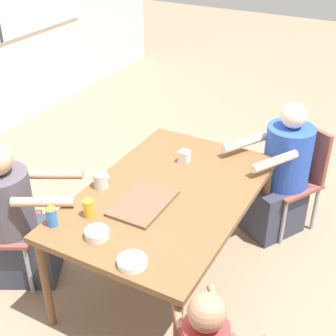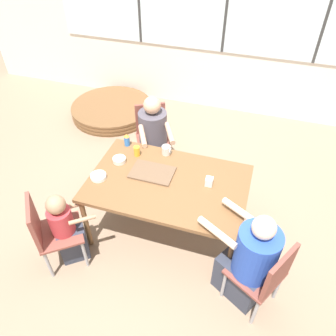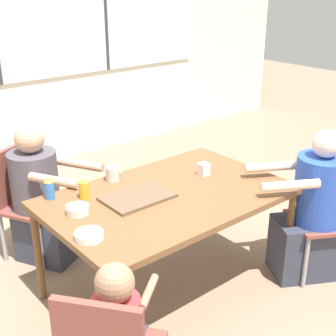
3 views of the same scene
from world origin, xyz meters
The scene contains 17 objects.
ground_plane centered at (0.00, 0.00, 0.00)m, with size 16.00×16.00×0.00m, color #8C725B.
wall_back_with_windows centered at (0.00, 2.72, 1.43)m, with size 8.40×0.08×2.80m.
dining_table centered at (0.00, 0.00, 0.66)m, with size 1.54×0.99×0.71m.
chair_for_woman_green_shirt centered at (1.03, -0.59, 0.50)m, with size 0.55×0.55×0.84m.
chair_for_man_blue_shirt centered at (-0.55, 1.05, 0.50)m, with size 0.54×0.54×0.84m.
chair_for_toddler centered at (-0.94, -0.72, 0.50)m, with size 0.56×0.56×0.84m.
person_woman_green_shirt centered at (0.88, -0.50, 0.48)m, with size 0.72×0.61×1.08m.
person_man_blue_shirt centered at (-0.47, 0.90, 0.46)m, with size 0.59×0.71×1.05m.
person_toddler centered at (-0.81, -0.63, 0.40)m, with size 0.45×0.42×0.87m.
food_tray_dark centered at (-0.19, 0.07, 0.72)m, with size 0.43×0.28×0.02m.
coffee_mug centered at (-0.15, 0.41, 0.76)m, with size 0.10×0.09×0.10m.
sippy_cup centered at (-0.61, 0.42, 0.79)m, with size 0.06×0.06×0.15m.
juice_glass centered at (-0.44, 0.29, 0.77)m, with size 0.06×0.06×0.11m.
milk_carton_small centered at (0.39, 0.08, 0.76)m, with size 0.07×0.07×0.09m.
bowl_white_shallow centered at (-0.67, -0.15, 0.73)m, with size 0.16×0.16×0.04m.
bowl_cereal centered at (-0.57, 0.14, 0.74)m, with size 0.14×0.14×0.05m.
folded_table_stack centered at (-1.58, 1.95, 0.09)m, with size 1.29×1.29×0.18m.
Camera 2 is at (0.69, -2.18, 2.93)m, focal length 35.00 mm.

